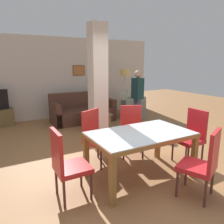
{
  "coord_description": "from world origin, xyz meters",
  "views": [
    {
      "loc": [
        -2.03,
        -2.7,
        1.87
      ],
      "look_at": [
        0.0,
        0.95,
        0.92
      ],
      "focal_mm": 35.0,
      "sensor_mm": 36.0,
      "label": 1
    }
  ],
  "objects_px": {
    "bottle": "(92,111)",
    "sofa": "(83,112)",
    "dining_chair_far_left": "(96,135)",
    "standing_person": "(137,94)",
    "dining_chair_head_left": "(66,162)",
    "coffee_table": "(97,122)",
    "floor_lamp": "(125,76)",
    "dining_chair_head_right": "(192,134)",
    "dining_chair_near_right": "(203,162)",
    "dining_chair_far_right": "(132,129)",
    "dining_table": "(140,142)",
    "armchair": "(132,108)"
  },
  "relations": [
    {
      "from": "bottle",
      "to": "sofa",
      "type": "bearing_deg",
      "value": 83.34
    },
    {
      "from": "dining_chair_far_left",
      "to": "standing_person",
      "type": "height_order",
      "value": "standing_person"
    },
    {
      "from": "dining_chair_far_left",
      "to": "dining_chair_head_left",
      "type": "xyz_separation_m",
      "value": [
        -0.83,
        -0.85,
        0.0
      ]
    },
    {
      "from": "coffee_table",
      "to": "floor_lamp",
      "type": "relative_size",
      "value": 0.47
    },
    {
      "from": "dining_chair_head_right",
      "to": "bottle",
      "type": "bearing_deg",
      "value": 16.4
    },
    {
      "from": "dining_chair_head_right",
      "to": "standing_person",
      "type": "bearing_deg",
      "value": -13.26
    },
    {
      "from": "sofa",
      "to": "dining_chair_head_right",
      "type": "bearing_deg",
      "value": 100.55
    },
    {
      "from": "dining_chair_near_right",
      "to": "standing_person",
      "type": "relative_size",
      "value": 0.62
    },
    {
      "from": "dining_chair_far_right",
      "to": "sofa",
      "type": "distance_m",
      "value": 2.95
    },
    {
      "from": "dining_chair_far_left",
      "to": "dining_chair_head_left",
      "type": "relative_size",
      "value": 1.0
    },
    {
      "from": "dining_table",
      "to": "dining_chair_head_right",
      "type": "distance_m",
      "value": 1.2
    },
    {
      "from": "dining_chair_head_right",
      "to": "dining_chair_far_left",
      "type": "height_order",
      "value": "same"
    },
    {
      "from": "dining_chair_head_right",
      "to": "dining_chair_near_right",
      "type": "relative_size",
      "value": 1.0
    },
    {
      "from": "dining_chair_far_right",
      "to": "bottle",
      "type": "distance_m",
      "value": 1.94
    },
    {
      "from": "coffee_table",
      "to": "bottle",
      "type": "bearing_deg",
      "value": 146.94
    },
    {
      "from": "dining_chair_far_right",
      "to": "coffee_table",
      "type": "bearing_deg",
      "value": -67.25
    },
    {
      "from": "bottle",
      "to": "dining_chair_far_left",
      "type": "bearing_deg",
      "value": -112.05
    },
    {
      "from": "dining_table",
      "to": "sofa",
      "type": "distance_m",
      "value": 3.83
    },
    {
      "from": "dining_chair_near_right",
      "to": "dining_chair_head_left",
      "type": "bearing_deg",
      "value": 127.16
    },
    {
      "from": "dining_chair_head_left",
      "to": "sofa",
      "type": "bearing_deg",
      "value": 155.36
    },
    {
      "from": "sofa",
      "to": "bottle",
      "type": "xyz_separation_m",
      "value": [
        -0.12,
        -0.99,
        0.24
      ]
    },
    {
      "from": "dining_chair_head_left",
      "to": "coffee_table",
      "type": "relative_size",
      "value": 1.32
    },
    {
      "from": "dining_table",
      "to": "armchair",
      "type": "relative_size",
      "value": 1.34
    },
    {
      "from": "dining_chair_far_left",
      "to": "armchair",
      "type": "distance_m",
      "value": 3.86
    },
    {
      "from": "bottle",
      "to": "floor_lamp",
      "type": "relative_size",
      "value": 0.14
    },
    {
      "from": "dining_chair_far_right",
      "to": "coffee_table",
      "type": "height_order",
      "value": "dining_chair_far_right"
    },
    {
      "from": "sofa",
      "to": "floor_lamp",
      "type": "relative_size",
      "value": 1.21
    },
    {
      "from": "dining_chair_far_left",
      "to": "floor_lamp",
      "type": "bearing_deg",
      "value": -155.27
    },
    {
      "from": "dining_chair_far_right",
      "to": "floor_lamp",
      "type": "height_order",
      "value": "floor_lamp"
    },
    {
      "from": "standing_person",
      "to": "dining_chair_head_left",
      "type": "bearing_deg",
      "value": 133.94
    },
    {
      "from": "dining_table",
      "to": "armchair",
      "type": "distance_m",
      "value": 4.27
    },
    {
      "from": "dining_chair_far_left",
      "to": "dining_chair_head_right",
      "type": "bearing_deg",
      "value": 126.63
    },
    {
      "from": "dining_chair_head_left",
      "to": "armchair",
      "type": "xyz_separation_m",
      "value": [
        3.55,
        3.58,
        -0.25
      ]
    },
    {
      "from": "dining_chair_head_left",
      "to": "bottle",
      "type": "xyz_separation_m",
      "value": [
        1.62,
        2.79,
        0.0
      ]
    },
    {
      "from": "dining_chair_near_right",
      "to": "dining_chair_head_left",
      "type": "relative_size",
      "value": 1.0
    },
    {
      "from": "dining_chair_near_right",
      "to": "armchair",
      "type": "relative_size",
      "value": 0.82
    },
    {
      "from": "standing_person",
      "to": "sofa",
      "type": "bearing_deg",
      "value": 52.46
    },
    {
      "from": "floor_lamp",
      "to": "coffee_table",
      "type": "bearing_deg",
      "value": -143.0
    },
    {
      "from": "standing_person",
      "to": "dining_table",
      "type": "bearing_deg",
      "value": 148.55
    },
    {
      "from": "dining_chair_near_right",
      "to": "standing_person",
      "type": "xyz_separation_m",
      "value": [
        1.42,
        3.54,
        0.4
      ]
    },
    {
      "from": "dining_chair_head_left",
      "to": "dining_chair_far_left",
      "type": "bearing_deg",
      "value": 135.59
    },
    {
      "from": "dining_chair_near_right",
      "to": "dining_chair_head_right",
      "type": "bearing_deg",
      "value": 24.13
    },
    {
      "from": "dining_chair_far_right",
      "to": "floor_lamp",
      "type": "bearing_deg",
      "value": -94.63
    },
    {
      "from": "dining_chair_head_right",
      "to": "dining_chair_far_right",
      "type": "height_order",
      "value": "same"
    },
    {
      "from": "dining_chair_far_left",
      "to": "sofa",
      "type": "distance_m",
      "value": 3.08
    },
    {
      "from": "dining_chair_near_right",
      "to": "sofa",
      "type": "distance_m",
      "value": 4.69
    },
    {
      "from": "dining_chair_far_right",
      "to": "coffee_table",
      "type": "distance_m",
      "value": 1.89
    },
    {
      "from": "dining_chair_head_right",
      "to": "coffee_table",
      "type": "distance_m",
      "value": 2.82
    },
    {
      "from": "dining_table",
      "to": "dining_chair_head_left",
      "type": "xyz_separation_m",
      "value": [
        -1.24,
        0.0,
        -0.07
      ]
    },
    {
      "from": "bottle",
      "to": "dining_chair_near_right",
      "type": "bearing_deg",
      "value": -89.64
    }
  ]
}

